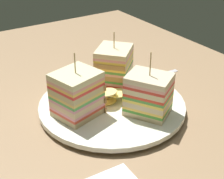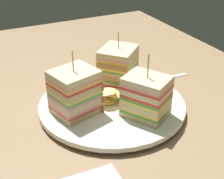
{
  "view_description": "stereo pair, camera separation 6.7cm",
  "coord_description": "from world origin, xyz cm",
  "views": [
    {
      "loc": [
        -49.07,
        31.98,
        37.35
      ],
      "look_at": [
        0.0,
        0.0,
        4.75
      ],
      "focal_mm": 53.68,
      "sensor_mm": 36.0,
      "label": 1
    },
    {
      "loc": [
        -52.4,
        26.17,
        37.35
      ],
      "look_at": [
        0.0,
        0.0,
        4.75
      ],
      "focal_mm": 53.68,
      "sensor_mm": 36.0,
      "label": 2
    }
  ],
  "objects": [
    {
      "name": "ground_plane",
      "position": [
        0.0,
        0.0,
        -0.9
      ],
      "size": [
        121.58,
        84.86,
        1.8
      ],
      "primitive_type": "cube",
      "color": "#9B7A58"
    },
    {
      "name": "sandwich_wedge_1",
      "position": [
        -0.47,
        7.83,
        6.14
      ],
      "size": [
        8.94,
        9.63,
        12.75
      ],
      "rotation": [
        0.0,
        0.0,
        11.26
      ],
      "color": "#D7B582",
      "rests_on": "plate"
    },
    {
      "name": "sandwich_wedge_0",
      "position": [
        6.33,
        -4.63,
        6.08
      ],
      "size": [
        10.49,
        10.58,
        12.27
      ],
      "rotation": [
        0.0,
        0.0,
        8.59
      ],
      "color": "beige",
      "rests_on": "plate"
    },
    {
      "name": "plate",
      "position": [
        0.0,
        0.0,
        1.06
      ],
      "size": [
        29.85,
        29.85,
        1.75
      ],
      "color": "white",
      "rests_on": "ground_plane"
    },
    {
      "name": "sandwich_wedge_2",
      "position": [
        -6.94,
        -3.65,
        5.78
      ],
      "size": [
        10.12,
        9.51,
        12.7
      ],
      "rotation": [
        0.0,
        0.0,
        13.11
      ],
      "color": "beige",
      "rests_on": "plate"
    },
    {
      "name": "spoon",
      "position": [
        7.12,
        -13.92,
        0.4
      ],
      "size": [
        2.65,
        13.74,
        1.0
      ],
      "rotation": [
        0.0,
        0.0,
        1.51
      ],
      "color": "silver",
      "rests_on": "ground_plane"
    },
    {
      "name": "chip_pile",
      "position": [
        1.15,
        0.15,
        3.24
      ],
      "size": [
        7.41,
        7.83,
        3.2
      ],
      "color": "#E9C86B",
      "rests_on": "plate"
    }
  ]
}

